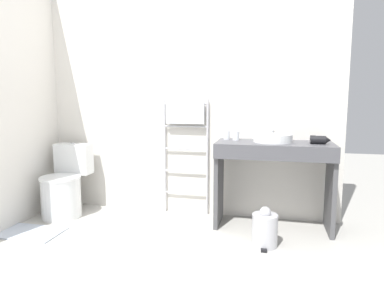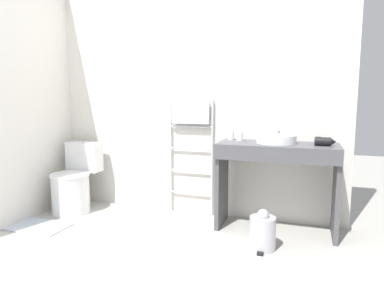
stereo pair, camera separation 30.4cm
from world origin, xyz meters
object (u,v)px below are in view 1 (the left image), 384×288
Objects in this scene: sink_basin at (273,138)px; trash_bin at (265,229)px; toilet at (64,187)px; cup_near_edge at (236,136)px; hair_dryer at (319,140)px; towel_radiator at (185,131)px; cup_near_wall at (227,135)px.

sink_basin reaches higher than trash_bin.
toilet is 2.06× the size of sink_basin.
cup_near_edge is 0.47× the size of hair_dryer.
towel_radiator is at bearing 169.24° from sink_basin.
cup_near_wall is 0.87m from hair_dryer.
towel_radiator reaches higher than trash_bin.
sink_basin is 3.96× the size of cup_near_wall.
towel_radiator is 14.43× the size of cup_near_edge.
toilet is 8.80× the size of cup_near_edge.
cup_near_wall reaches higher than trash_bin.
cup_near_edge reaches higher than hair_dryer.
cup_near_wall reaches higher than hair_dryer.
towel_radiator is 1.31m from hair_dryer.
toilet is 1.80m from cup_near_wall.
sink_basin is (0.89, -0.17, -0.03)m from towel_radiator.
towel_radiator is 6.74× the size of hair_dryer.
sink_basin is 1.99× the size of hair_dryer.
cup_near_wall reaches higher than sink_basin.
cup_near_wall reaches higher than cup_near_edge.
toilet is 4.11× the size of hair_dryer.
cup_near_edge reaches higher than toilet.
trash_bin is at bearing -95.54° from sink_basin.
towel_radiator is 3.61× the size of trash_bin.
cup_near_wall is at bearing 153.41° from cup_near_edge.
cup_near_edge is at bearing 169.42° from sink_basin.
trash_bin is (0.40, -0.59, -0.72)m from cup_near_wall.
sink_basin is (2.13, 0.16, 0.56)m from toilet.
trash_bin is at bearing -135.62° from hair_dryer.
toilet is 1.88m from cup_near_edge.
sink_basin is at bearing 4.28° from toilet.
towel_radiator is 1.30m from trash_bin.
hair_dryer is at bearing 2.76° from toilet.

